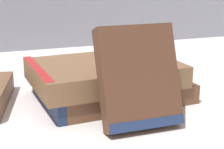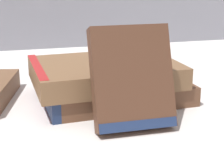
{
  "view_description": "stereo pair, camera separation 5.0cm",
  "coord_description": "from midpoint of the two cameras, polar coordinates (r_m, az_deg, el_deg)",
  "views": [
    {
      "loc": [
        -0.17,
        -0.51,
        0.2
      ],
      "look_at": [
        0.01,
        -0.01,
        0.04
      ],
      "focal_mm": 60.0,
      "sensor_mm": 36.0,
      "label": 1
    },
    {
      "loc": [
        -0.12,
        -0.53,
        0.2
      ],
      "look_at": [
        0.01,
        -0.01,
        0.04
      ],
      "focal_mm": 60.0,
      "sensor_mm": 36.0,
      "label": 2
    }
  ],
  "objects": [
    {
      "name": "book_leaning_front",
      "position": [
        0.46,
        6.17,
        -1.15
      ],
      "size": [
        0.1,
        0.07,
        0.13
      ],
      "rotation": [
        -0.35,
        0.0,
        0.0
      ],
      "color": "#4C2D1E",
      "rests_on": "ground_plane"
    },
    {
      "name": "book_flat_top",
      "position": [
        0.56,
        0.82,
        0.39
      ],
      "size": [
        0.22,
        0.17,
        0.03
      ],
      "rotation": [
        0.0,
        0.0,
        0.06
      ],
      "color": "brown",
      "rests_on": "book_flat_bottom"
    },
    {
      "name": "book_flat_bottom",
      "position": [
        0.58,
        2.11,
        -2.24
      ],
      "size": [
        0.23,
        0.17,
        0.03
      ],
      "rotation": [
        0.0,
        0.0,
        0.06
      ],
      "color": "brown",
      "rests_on": "ground_plane"
    },
    {
      "name": "ground_plane",
      "position": [
        0.58,
        1.43,
        -3.89
      ],
      "size": [
        3.0,
        3.0,
        0.0
      ],
      "primitive_type": "plane",
      "color": "silver"
    },
    {
      "name": "reading_glasses",
      "position": [
        0.72,
        -4.09,
        0.38
      ],
      "size": [
        0.1,
        0.05,
        0.0
      ],
      "rotation": [
        0.0,
        0.0,
        -0.06
      ],
      "color": "#4C3828",
      "rests_on": "ground_plane"
    },
    {
      "name": "pocket_watch",
      "position": [
        0.56,
        3.24,
        2.27
      ],
      "size": [
        0.05,
        0.05,
        0.01
      ],
      "color": "silver",
      "rests_on": "book_flat_top"
    }
  ]
}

